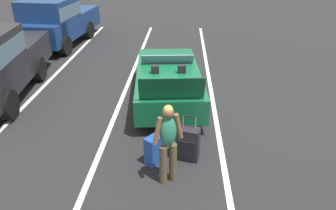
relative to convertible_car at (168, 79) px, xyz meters
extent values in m
plane|color=black|center=(-0.20, -0.02, -0.59)|extent=(80.00, 80.00, 0.00)
cube|color=silver|center=(-0.20, -1.33, -0.59)|extent=(18.00, 0.12, 0.01)
cube|color=silver|center=(-0.20, 1.37, -0.59)|extent=(18.00, 0.12, 0.01)
cube|color=silver|center=(-0.20, 4.07, -0.59)|extent=(18.00, 0.12, 0.01)
cube|color=#0F4C2D|center=(-0.20, -0.02, 0.03)|extent=(4.24, 2.13, 0.64)
cube|color=#0F4C2D|center=(1.23, 0.11, -0.08)|extent=(1.46, 1.78, 0.38)
cube|color=slate|center=(0.31, 0.03, 0.50)|extent=(0.32, 1.56, 0.31)
cube|color=black|center=(-0.44, 0.33, 0.46)|extent=(0.18, 0.23, 0.22)
cube|color=black|center=(-0.37, -0.40, 0.46)|extent=(0.18, 0.23, 0.22)
cube|color=#0F4C2D|center=(-2.14, -0.20, 0.63)|extent=(0.36, 1.51, 0.62)
cylinder|color=black|center=(0.99, 0.90, -0.29)|extent=(0.62, 0.27, 0.60)
cylinder|color=black|center=(1.14, -0.71, -0.29)|extent=(0.62, 0.27, 0.60)
cylinder|color=black|center=(-1.54, 0.67, -0.29)|extent=(0.62, 0.27, 0.60)
cylinder|color=black|center=(-1.39, -0.94, -0.29)|extent=(0.62, 0.27, 0.60)
cube|color=black|center=(-3.04, -0.58, -0.22)|extent=(0.39, 0.53, 0.74)
cube|color=black|center=(-3.19, -0.54, -0.28)|extent=(0.11, 0.38, 0.41)
cylinder|color=gray|center=(-3.00, -0.72, 0.28)|extent=(0.02, 0.02, 0.25)
cylinder|color=gray|center=(-2.93, -0.47, 0.28)|extent=(0.02, 0.02, 0.25)
cylinder|color=black|center=(-2.97, -0.59, 0.40)|extent=(0.09, 0.26, 0.03)
sphere|color=black|center=(-2.98, -0.76, -0.57)|extent=(0.04, 0.04, 0.04)
sphere|color=black|center=(-2.90, -0.44, -0.57)|extent=(0.04, 0.04, 0.04)
cube|color=#1E479E|center=(-3.20, 0.12, -0.28)|extent=(0.46, 0.43, 0.62)
sphere|color=black|center=(-3.03, 0.11, -0.57)|extent=(0.04, 0.04, 0.04)
sphere|color=black|center=(-3.26, 0.27, -0.57)|extent=(0.04, 0.04, 0.04)
cylinder|color=#4C3F2D|center=(-3.83, -0.11, -0.18)|extent=(0.20, 0.20, 0.82)
cylinder|color=#4C3F2D|center=(-3.74, -0.29, -0.18)|extent=(0.20, 0.20, 0.82)
ellipsoid|color=#267259|center=(-3.78, -0.20, 0.53)|extent=(0.34, 0.38, 0.60)
sphere|color=brown|center=(-3.78, -0.20, 0.92)|extent=(0.21, 0.21, 0.21)
sphere|color=tan|center=(-3.78, -0.20, 0.97)|extent=(0.18, 0.18, 0.18)
cylinder|color=brown|center=(-3.87, -0.01, 0.59)|extent=(0.16, 0.21, 0.53)
cylinder|color=brown|center=(-3.69, -0.38, 0.59)|extent=(0.16, 0.21, 0.53)
cube|color=navy|center=(3.70, 5.32, 0.26)|extent=(1.28, 2.00, 0.90)
cube|color=navy|center=(4.74, 5.22, 0.66)|extent=(2.27, 2.09, 1.70)
cube|color=slate|center=(4.74, 5.22, 1.04)|extent=(2.23, 2.11, 0.51)
cube|color=navy|center=(6.93, 5.01, 0.26)|extent=(2.57, 2.12, 0.90)
cylinder|color=black|center=(3.83, 4.40, -0.19)|extent=(0.82, 0.35, 0.80)
cylinder|color=black|center=(4.00, 6.20, -0.19)|extent=(0.82, 0.35, 0.80)
cylinder|color=black|center=(6.49, 4.15, -0.19)|extent=(0.82, 0.35, 0.80)
cylinder|color=black|center=(6.66, 5.94, -0.19)|extent=(0.82, 0.35, 0.80)
cube|color=black|center=(1.40, 5.31, 0.26)|extent=(2.60, 2.16, 0.90)
cylinder|color=black|center=(-1.51, 4.08, -0.19)|extent=(0.83, 0.37, 0.80)
cylinder|color=black|center=(1.14, 4.37, -0.19)|extent=(0.83, 0.37, 0.80)
camera|label=1|loc=(-8.70, -0.44, 3.56)|focal=34.26mm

